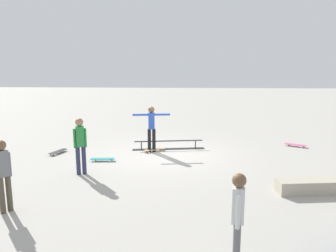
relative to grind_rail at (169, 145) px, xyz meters
The scene contains 11 objects.
ground_plane 0.73m from the grind_rail, 81.08° to the left, with size 60.00×60.00×0.00m, color #ADA89E.
grind_rail is the anchor object (origin of this frame).
skate_ledge 5.66m from the grind_rail, 132.62° to the left, with size 1.72×0.51×0.35m, color #B2A893.
skater_main 1.11m from the grind_rail, 31.60° to the left, with size 1.37×0.25×1.70m.
skateboard_main 0.64m from the grind_rail, 36.03° to the left, with size 0.80×0.56×0.09m.
bystander_white_shirt 7.71m from the grind_rail, 100.70° to the left, with size 0.22×0.37×1.63m.
bystander_grey_shirt 6.61m from the grind_rail, 58.84° to the left, with size 0.28×0.34×1.65m.
bystander_green_shirt 3.98m from the grind_rail, 50.71° to the left, with size 0.38×0.27×1.70m.
loose_skateboard_pink 5.02m from the grind_rail, behind, with size 0.79×0.57×0.09m.
loose_skateboard_black 4.09m from the grind_rail, 11.13° to the left, with size 0.46×0.82×0.09m.
loose_skateboard_teal 2.72m from the grind_rail, 37.49° to the left, with size 0.81×0.30×0.09m.
Camera 1 is at (-0.66, 11.86, 3.35)m, focal length 36.29 mm.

